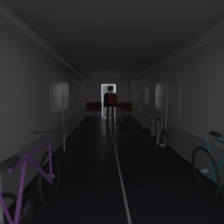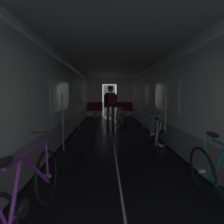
% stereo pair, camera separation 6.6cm
% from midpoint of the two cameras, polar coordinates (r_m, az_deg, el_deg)
% --- Properties ---
extents(ground_plane, '(60.00, 60.00, 0.00)m').
position_cam_midpoint_polar(ground_plane, '(2.52, 3.69, -27.38)').
color(ground_plane, black).
extents(train_car_shell, '(3.14, 12.34, 2.57)m').
position_cam_midpoint_polar(train_car_shell, '(5.71, -0.14, 8.97)').
color(train_car_shell, black).
rests_on(train_car_shell, ground).
extents(bench_seat_far_left, '(0.98, 0.51, 0.95)m').
position_cam_midpoint_polar(bench_seat_far_left, '(10.22, -6.24, 1.17)').
color(bench_seat_far_left, gray).
rests_on(bench_seat_far_left, ground).
extents(bench_seat_far_right, '(0.98, 0.51, 0.95)m').
position_cam_midpoint_polar(bench_seat_far_right, '(10.27, 3.84, 1.21)').
color(bench_seat_far_right, gray).
rests_on(bench_seat_far_right, ground).
extents(bicycle_silver, '(0.44, 1.69, 0.96)m').
position_cam_midpoint_polar(bicycle_silver, '(4.24, 14.32, -8.01)').
color(bicycle_silver, black).
rests_on(bicycle_silver, ground).
extents(bicycle_purple, '(0.44, 1.69, 0.95)m').
position_cam_midpoint_polar(bicycle_purple, '(2.05, -26.06, -23.89)').
color(bicycle_purple, black).
rests_on(bicycle_purple, ground).
extents(person_cyclist_aisle, '(0.56, 0.44, 1.73)m').
position_cam_midpoint_polar(person_cyclist_aisle, '(6.82, -0.79, 3.18)').
color(person_cyclist_aisle, brown).
rests_on(person_cyclist_aisle, ground).
extents(bicycle_white_in_aisle, '(0.50, 1.67, 0.94)m').
position_cam_midpoint_polar(bicycle_white_in_aisle, '(7.17, 1.86, -2.22)').
color(bicycle_white_in_aisle, black).
rests_on(bicycle_white_in_aisle, ground).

